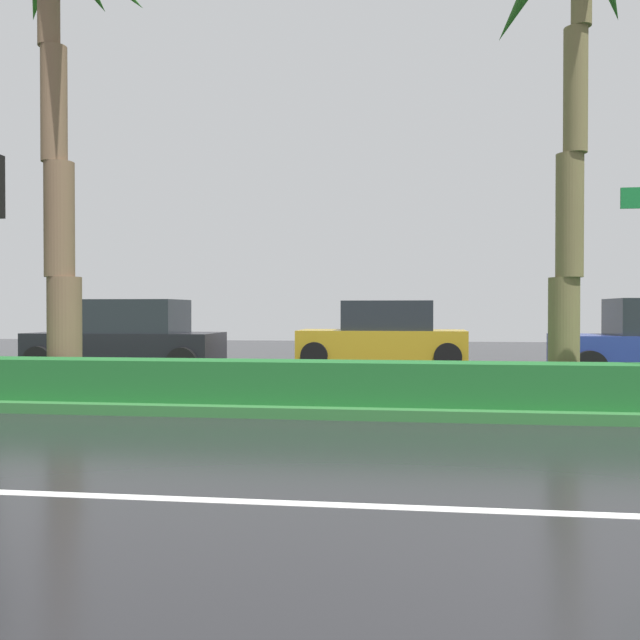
{
  "coord_description": "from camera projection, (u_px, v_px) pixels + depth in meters",
  "views": [
    {
      "loc": [
        -1.87,
        -3.2,
        1.47
      ],
      "look_at": [
        -3.7,
        10.26,
        1.28
      ],
      "focal_mm": 39.01,
      "sensor_mm": 36.0,
      "label": 1
    }
  ],
  "objects": [
    {
      "name": "median_strip",
      "position": [
        535.0,
        400.0,
        10.86
      ],
      "size": [
        85.5,
        4.0,
        0.15
      ],
      "primitive_type": "cube",
      "color": "#2D6B33",
      "rests_on": "ground_plane"
    },
    {
      "name": "car_in_traffic_second",
      "position": [
        384.0,
        335.0,
        18.06
      ],
      "size": [
        4.3,
        2.02,
        1.72
      ],
      "rotation": [
        0.0,
        0.0,
        3.14
      ],
      "color": "#B28C1E",
      "rests_on": "ground_plane"
    },
    {
      "name": "car_in_traffic_leading",
      "position": [
        128.0,
        338.0,
        16.01
      ],
      "size": [
        4.3,
        2.02,
        1.72
      ],
      "rotation": [
        0.0,
        0.0,
        3.14
      ],
      "color": "black",
      "rests_on": "ground_plane"
    },
    {
      "name": "palm_tree_mid_left",
      "position": [
        52.0,
        4.0,
        11.25
      ],
      "size": [
        3.66,
        3.72,
        8.03
      ],
      "color": "brown",
      "rests_on": "median_strip"
    },
    {
      "name": "median_hedge",
      "position": [
        552.0,
        385.0,
        9.47
      ],
      "size": [
        76.5,
        0.7,
        0.6
      ],
      "color": "#1E6028",
      "rests_on": "median_strip"
    },
    {
      "name": "ground_plane",
      "position": [
        525.0,
        399.0,
        11.85
      ],
      "size": [
        90.0,
        42.0,
        0.1
      ],
      "primitive_type": "cube",
      "color": "black"
    }
  ]
}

